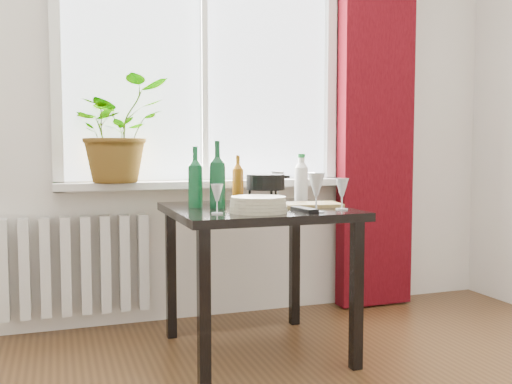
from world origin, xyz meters
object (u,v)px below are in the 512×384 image
object	(u,v)px
wineglass_back_left	(196,189)
plate_stack	(258,205)
wineglass_back_center	(278,186)
potted_plant	(117,130)
wine_bottle_left	(195,176)
bottle_amber	(238,177)
fondue_pot	(266,189)
table	(257,225)
cleaning_bottle	(301,177)
wine_bottle_right	(217,174)
radiator	(76,265)
wineglass_front_left	(217,199)
wineglass_front_right	(316,192)
tv_remote	(304,210)
cutting_board	(309,205)
wineglass_far_right	(342,194)

from	to	relation	value
wineglass_back_left	plate_stack	world-z (taller)	wineglass_back_left
wineglass_back_center	wineglass_back_left	xyz separation A→B (m)	(-0.44, 0.08, -0.01)
potted_plant	wine_bottle_left	distance (m)	0.60
bottle_amber	wineglass_back_left	xyz separation A→B (m)	(-0.25, -0.05, -0.06)
fondue_pot	plate_stack	bearing A→B (deg)	-113.99
table	wineglass_back_center	xyz separation A→B (m)	(0.21, 0.25, 0.18)
cleaning_bottle	fondue_pot	distance (m)	0.29
wine_bottle_right	plate_stack	xyz separation A→B (m)	(0.12, -0.26, -0.13)
potted_plant	wine_bottle_right	bearing A→B (deg)	-50.66
radiator	wineglass_front_left	bearing A→B (deg)	-55.67
wineglass_front_right	tv_remote	xyz separation A→B (m)	(-0.04, 0.05, -0.08)
cleaning_bottle	wineglass_back_left	xyz separation A→B (m)	(-0.59, 0.08, -0.06)
cutting_board	potted_plant	bearing A→B (deg)	146.32
table	fondue_pot	size ratio (longest dim) A/B	3.65
wine_bottle_right	wineglass_back_center	size ratio (longest dim) A/B	1.93
wineglass_front_left	cleaning_bottle	bearing A→B (deg)	37.55
bottle_amber	wineglass_far_right	bearing A→B (deg)	-62.90
wine_bottle_left	tv_remote	bearing A→B (deg)	-41.40
bottle_amber	table	bearing A→B (deg)	-93.35
radiator	wineglass_back_left	distance (m)	0.81
cleaning_bottle	fondue_pot	size ratio (longest dim) A/B	1.13
radiator	wineglass_back_left	xyz separation A→B (m)	(0.62, -0.30, 0.43)
potted_plant	wineglass_back_center	bearing A→B (deg)	-19.71
wine_bottle_right	wineglass_far_right	distance (m)	0.61
wineglass_front_left	tv_remote	world-z (taller)	wineglass_front_left
wine_bottle_right	fondue_pot	size ratio (longest dim) A/B	1.44
radiator	wineglass_front_right	size ratio (longest dim) A/B	4.26
wineglass_front_right	cutting_board	size ratio (longest dim) A/B	0.61
radiator	fondue_pot	xyz separation A→B (m)	(0.95, -0.49, 0.44)
radiator	fondue_pot	size ratio (longest dim) A/B	3.43
radiator	wine_bottle_right	bearing A→B (deg)	-42.43
table	wine_bottle_right	bearing A→B (deg)	171.19
bottle_amber	cleaning_bottle	bearing A→B (deg)	-20.62
potted_plant	fondue_pot	world-z (taller)	potted_plant
bottle_amber	wineglass_front_right	bearing A→B (deg)	-77.43
fondue_pot	wineglass_front_right	bearing A→B (deg)	-79.14
tv_remote	table	bearing A→B (deg)	111.96
tv_remote	fondue_pot	bearing A→B (deg)	90.56
wineglass_back_left	tv_remote	xyz separation A→B (m)	(0.37, -0.60, -0.07)
potted_plant	tv_remote	world-z (taller)	potted_plant
radiator	tv_remote	xyz separation A→B (m)	(0.99, -0.90, 0.37)
table	wineglass_front_left	distance (m)	0.38
wineglass_front_right	wineglass_back_center	distance (m)	0.57
wineglass_front_left	tv_remote	distance (m)	0.41
radiator	potted_plant	distance (m)	0.79
wineglass_back_left	fondue_pot	xyz separation A→B (m)	(0.33, -0.20, 0.00)
wineglass_front_left	wine_bottle_right	bearing A→B (deg)	74.06
wineglass_back_center	cutting_board	world-z (taller)	wineglass_back_center
plate_stack	cutting_board	bearing A→B (deg)	28.34
plate_stack	table	bearing A→B (deg)	72.55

